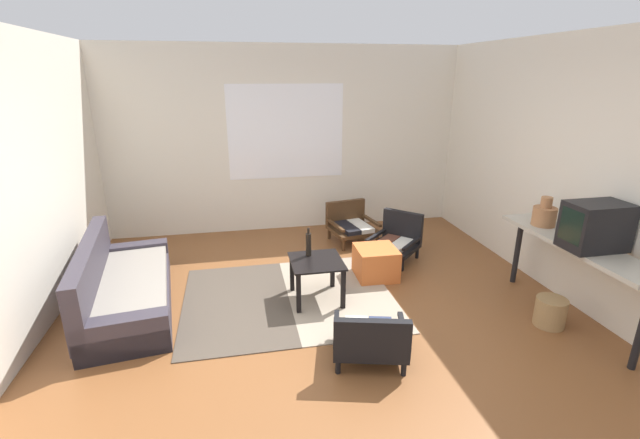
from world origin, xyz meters
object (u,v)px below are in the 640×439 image
Objects in this scene: armchair_by_window at (351,223)px; console_shelf at (575,250)px; couch at (122,288)px; armchair_striped_foreground at (370,338)px; coffee_table at (317,269)px; armchair_corner at (397,239)px; wicker_basket at (550,312)px; glass_bottle at (309,244)px; ottoman_orange at (376,263)px; clay_vase at (544,215)px; crt_television at (595,226)px.

armchair_by_window is 0.41× the size of console_shelf.
console_shelf reaches higher than couch.
couch is 2.78× the size of armchair_striped_foreground.
console_shelf is at bearing -58.32° from armchair_by_window.
coffee_table is 0.80× the size of armchair_by_window.
armchair_corner is at bearing -60.20° from armchair_by_window.
wicker_basket is (0.87, -1.80, -0.13)m from armchair_corner.
glass_bottle is (-2.37, 0.98, -0.14)m from console_shelf.
couch reaches higher than armchair_corner.
coffee_table is 2.49m from console_shelf.
coffee_table is 0.90m from ottoman_orange.
clay_vase is at bearing 68.35° from wicker_basket.
ottoman_orange is at bearing 134.49° from wicker_basket.
console_shelf is 3.31× the size of crt_television.
armchair_striped_foreground is at bearing -174.02° from wicker_basket.
armchair_by_window is (2.79, 1.38, 0.04)m from couch.
console_shelf is 0.63m from wicker_basket.
couch is 1.17× the size of console_shelf.
armchair_striped_foreground is at bearing -159.94° from clay_vase.
console_shelf reaches higher than glass_bottle.
wicker_basket is (1.28, -2.53, -0.12)m from armchair_by_window.
coffee_table is 0.28m from glass_bottle.
console_shelf is at bearing -22.54° from glass_bottle.
clay_vase is (1.51, -1.97, 0.66)m from armchair_by_window.
clay_vase is at bearing -52.55° from armchair_by_window.
console_shelf is 0.34m from crt_television.
armchair_corner is (1.23, 0.87, -0.09)m from coffee_table.
wicker_basket is (-0.22, -0.57, -0.78)m from clay_vase.
glass_bottle reaches higher than armchair_striped_foreground.
crt_television reaches higher than armchair_corner.
armchair_striped_foreground is 2.23m from armchair_corner.
armchair_by_window is at bearing 121.68° from console_shelf.
armchair_by_window is at bearing 26.30° from couch.
armchair_corner reaches higher than armchair_by_window.
armchair_corner is (0.99, 2.00, 0.05)m from armchair_striped_foreground.
couch is 3.11m from armchair_by_window.
armchair_corner is 2.30m from crt_television.
crt_television is at bearing -91.08° from console_shelf.
crt_television is 0.91m from wicker_basket.
armchair_by_window is 2.33× the size of clay_vase.
crt_television is at bearing -16.05° from couch.
armchair_by_window is at bearing 59.30° from glass_bottle.
armchair_by_window is 2.79m from armchair_striped_foreground.
armchair_striped_foreground is 2.35× the size of glass_bottle.
glass_bottle is (-1.28, -0.73, 0.31)m from armchair_corner.
console_shelf reaches higher than coffee_table.
armchair_by_window is 0.84m from armchair_corner.
console_shelf reaches higher than armchair_by_window.
armchair_corner is 2.74× the size of wicker_basket.
ottoman_orange is (-0.44, -0.48, -0.09)m from armchair_corner.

